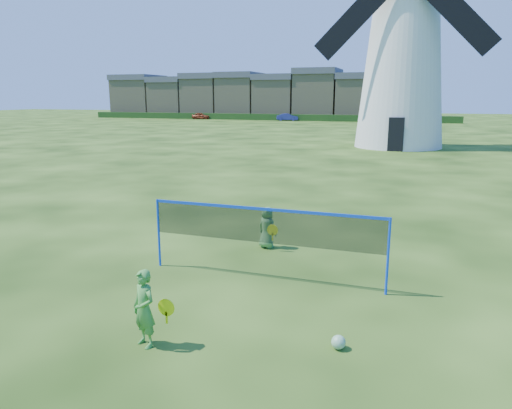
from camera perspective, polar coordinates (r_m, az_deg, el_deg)
The scene contains 10 objects.
ground at distance 10.32m, azimuth -1.98°, elevation -8.66°, with size 220.00×220.00×0.00m, color black.
windmill at distance 38.17m, azimuth 17.21°, elevation 16.77°, with size 12.30×6.44×18.59m.
badminton_net at distance 9.85m, azimuth 0.99°, elevation -2.71°, with size 5.05×0.05×1.55m.
player_girl at distance 7.62m, azimuth -13.23°, elevation -12.04°, with size 0.68×0.45×1.23m.
player_boy at distance 12.08m, azimuth 1.31°, elevation -2.76°, with size 0.67×0.51×1.07m.
play_ball at distance 7.67m, azimuth 9.84°, elevation -15.93°, with size 0.22×0.22×0.22m, color green.
terraced_houses at distance 86.68m, azimuth -1.94°, elevation 12.87°, with size 49.09×8.40×8.29m.
hedge at distance 79.23m, azimuth 0.28°, elevation 10.44°, with size 62.00×0.80×1.00m, color #193814.
car_left at distance 82.89m, azimuth -6.54°, elevation 10.50°, with size 1.30×3.23×1.10m, color maroon.
car_right at distance 77.30m, azimuth 3.81°, elevation 10.40°, with size 1.20×3.43×1.13m, color navy.
Camera 1 is at (3.46, -8.96, 3.77)m, focal length 33.42 mm.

